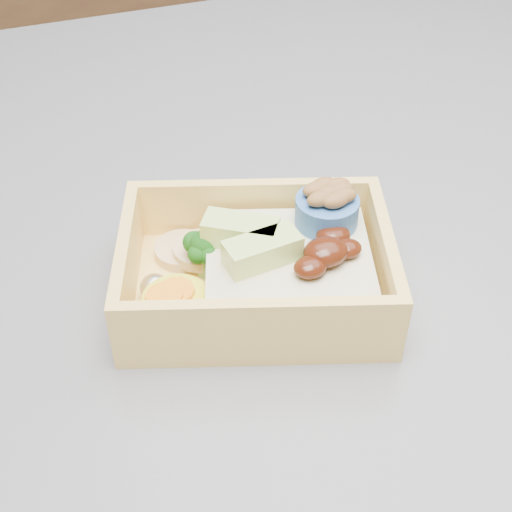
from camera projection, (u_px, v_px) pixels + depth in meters
name	position (u px, v px, depth m)	size (l,w,h in m)	color
bento_box	(265.00, 267.00, 0.46)	(0.20, 0.17, 0.06)	#F7CB66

